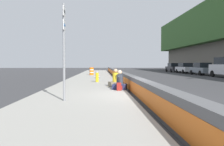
{
  "coord_description": "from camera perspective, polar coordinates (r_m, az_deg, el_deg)",
  "views": [
    {
      "loc": [
        -9.72,
        1.77,
        1.51
      ],
      "look_at": [
        5.6,
        0.99,
        0.89
      ],
      "focal_mm": 35.34,
      "sensor_mm": 36.0,
      "label": 1
    }
  ],
  "objects": [
    {
      "name": "ground_plane",
      "position": [
        9.99,
        7.38,
        -6.39
      ],
      "size": [
        160.0,
        160.0,
        0.0
      ],
      "primitive_type": "plane",
      "color": "#353538",
      "rests_on": "ground"
    },
    {
      "name": "sidewalk_strip",
      "position": [
        9.86,
        -8.04,
        -6.09
      ],
      "size": [
        80.0,
        4.4,
        0.14
      ],
      "primitive_type": "cube",
      "color": "gray",
      "rests_on": "ground_plane"
    },
    {
      "name": "jersey_barrier",
      "position": [
        9.93,
        7.37,
        -3.97
      ],
      "size": [
        76.0,
        0.45,
        0.85
      ],
      "color": "#545456",
      "rests_on": "ground_plane"
    },
    {
      "name": "route_sign_post",
      "position": [
        8.38,
        -12.31,
        7.08
      ],
      "size": [
        0.44,
        0.09,
        3.6
      ],
      "color": "gray",
      "rests_on": "sidewalk_strip"
    },
    {
      "name": "fire_hydrant",
      "position": [
        16.96,
        -3.89,
        -0.8
      ],
      "size": [
        0.26,
        0.46,
        0.88
      ],
      "color": "gold",
      "rests_on": "sidewalk_strip"
    },
    {
      "name": "seated_person_foreground",
      "position": [
        12.0,
        2.03,
        -2.66
      ],
      "size": [
        0.8,
        0.88,
        1.05
      ],
      "color": "#23284C",
      "rests_on": "sidewalk_strip"
    },
    {
      "name": "seated_person_middle",
      "position": [
        13.43,
        0.95,
        -2.08
      ],
      "size": [
        0.84,
        0.92,
        1.08
      ],
      "color": "#706651",
      "rests_on": "sidewalk_strip"
    },
    {
      "name": "backpack",
      "position": [
        11.48,
        1.84,
        -3.56
      ],
      "size": [
        0.32,
        0.28,
        0.4
      ],
      "color": "maroon",
      "rests_on": "sidewalk_strip"
    },
    {
      "name": "construction_barrel",
      "position": [
        27.75,
        -5.31,
        0.47
      ],
      "size": [
        0.54,
        0.54,
        0.95
      ],
      "color": "orange",
      "rests_on": "sidewalk_strip"
    },
    {
      "name": "parked_car_midline",
      "position": [
        32.8,
        22.25,
        1.01
      ],
      "size": [
        4.53,
        2.0,
        1.71
      ],
      "color": "slate",
      "rests_on": "ground_plane"
    },
    {
      "name": "parked_car_far",
      "position": [
        38.46,
        18.41,
        1.23
      ],
      "size": [
        4.52,
        1.99,
        1.71
      ],
      "color": "silver",
      "rests_on": "ground_plane"
    },
    {
      "name": "parked_car_farther",
      "position": [
        43.72,
        15.58,
        1.38
      ],
      "size": [
        4.51,
        1.96,
        1.71
      ],
      "color": "#28282D",
      "rests_on": "ground_plane"
    }
  ]
}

